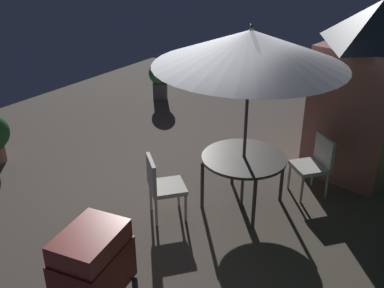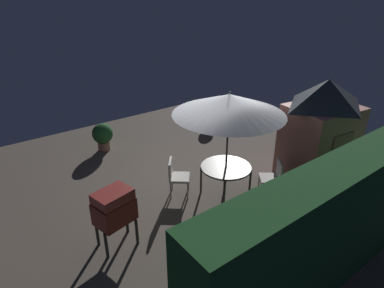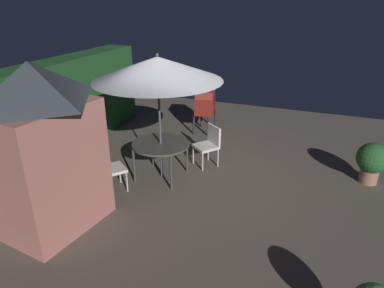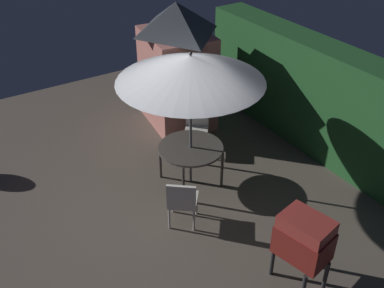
{
  "view_description": "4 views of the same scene",
  "coord_description": "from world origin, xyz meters",
  "px_view_note": "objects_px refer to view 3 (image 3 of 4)",
  "views": [
    {
      "loc": [
        4.71,
        3.34,
        3.65
      ],
      "look_at": [
        0.19,
        0.08,
        0.94
      ],
      "focal_mm": 42.62,
      "sensor_mm": 36.0,
      "label": 1
    },
    {
      "loc": [
        4.44,
        5.5,
        4.48
      ],
      "look_at": [
        0.25,
        -0.03,
        1.2
      ],
      "focal_mm": 30.72,
      "sensor_mm": 36.0,
      "label": 2
    },
    {
      "loc": [
        -5.91,
        -2.22,
        3.53
      ],
      "look_at": [
        -0.16,
        0.01,
        0.84
      ],
      "focal_mm": 32.1,
      "sensor_mm": 36.0,
      "label": 3
    },
    {
      "loc": [
        5.51,
        -2.92,
        5.24
      ],
      "look_at": [
        0.07,
        0.54,
        1.02
      ],
      "focal_mm": 42.64,
      "sensor_mm": 36.0,
      "label": 4
    }
  ],
  "objects_px": {
    "garden_shed": "(43,148)",
    "potted_plant_by_shed": "(372,160)",
    "chair_far_side": "(209,143)",
    "patio_table": "(161,146)",
    "patio_umbrella": "(158,69)",
    "bbq_grill": "(205,102)",
    "chair_near_shed": "(108,167)"
  },
  "relations": [
    {
      "from": "bbq_grill",
      "to": "chair_far_side",
      "type": "xyz_separation_m",
      "value": [
        -1.89,
        -0.76,
        -0.33
      ]
    },
    {
      "from": "patio_table",
      "to": "chair_near_shed",
      "type": "relative_size",
      "value": 1.3
    },
    {
      "from": "patio_table",
      "to": "patio_umbrella",
      "type": "relative_size",
      "value": 0.46
    },
    {
      "from": "bbq_grill",
      "to": "patio_umbrella",
      "type": "bearing_deg",
      "value": -179.53
    },
    {
      "from": "patio_umbrella",
      "to": "potted_plant_by_shed",
      "type": "bearing_deg",
      "value": -71.89
    },
    {
      "from": "chair_far_side",
      "to": "potted_plant_by_shed",
      "type": "height_order",
      "value": "chair_far_side"
    },
    {
      "from": "chair_far_side",
      "to": "potted_plant_by_shed",
      "type": "distance_m",
      "value": 3.33
    },
    {
      "from": "patio_table",
      "to": "patio_umbrella",
      "type": "bearing_deg",
      "value": -82.87
    },
    {
      "from": "patio_umbrella",
      "to": "chair_near_shed",
      "type": "height_order",
      "value": "patio_umbrella"
    },
    {
      "from": "patio_table",
      "to": "bbq_grill",
      "type": "xyz_separation_m",
      "value": [
        2.8,
        0.02,
        0.15
      ]
    },
    {
      "from": "garden_shed",
      "to": "chair_far_side",
      "type": "xyz_separation_m",
      "value": [
        2.98,
        -1.7,
        -0.85
      ]
    },
    {
      "from": "bbq_grill",
      "to": "potted_plant_by_shed",
      "type": "distance_m",
      "value": 4.33
    },
    {
      "from": "garden_shed",
      "to": "chair_far_side",
      "type": "distance_m",
      "value": 3.54
    },
    {
      "from": "garden_shed",
      "to": "potted_plant_by_shed",
      "type": "relative_size",
      "value": 3.15
    },
    {
      "from": "potted_plant_by_shed",
      "to": "bbq_grill",
      "type": "bearing_deg",
      "value": 69.96
    },
    {
      "from": "patio_umbrella",
      "to": "potted_plant_by_shed",
      "type": "height_order",
      "value": "patio_umbrella"
    },
    {
      "from": "chair_near_shed",
      "to": "chair_far_side",
      "type": "bearing_deg",
      "value": -38.64
    },
    {
      "from": "chair_far_side",
      "to": "patio_umbrella",
      "type": "bearing_deg",
      "value": 141.13
    },
    {
      "from": "garden_shed",
      "to": "potted_plant_by_shed",
      "type": "bearing_deg",
      "value": -55.85
    },
    {
      "from": "chair_near_shed",
      "to": "chair_far_side",
      "type": "distance_m",
      "value": 2.29
    },
    {
      "from": "patio_umbrella",
      "to": "potted_plant_by_shed",
      "type": "xyz_separation_m",
      "value": [
        1.32,
        -4.03,
        -1.78
      ]
    },
    {
      "from": "chair_near_shed",
      "to": "garden_shed",
      "type": "bearing_deg",
      "value": 167.17
    },
    {
      "from": "patio_table",
      "to": "patio_umbrella",
      "type": "height_order",
      "value": "patio_umbrella"
    },
    {
      "from": "garden_shed",
      "to": "bbq_grill",
      "type": "distance_m",
      "value": 4.99
    },
    {
      "from": "garden_shed",
      "to": "potted_plant_by_shed",
      "type": "height_order",
      "value": "garden_shed"
    },
    {
      "from": "bbq_grill",
      "to": "chair_near_shed",
      "type": "distance_m",
      "value": 3.76
    },
    {
      "from": "garden_shed",
      "to": "chair_near_shed",
      "type": "height_order",
      "value": "garden_shed"
    },
    {
      "from": "bbq_grill",
      "to": "chair_far_side",
      "type": "distance_m",
      "value": 2.06
    },
    {
      "from": "patio_umbrella",
      "to": "chair_far_side",
      "type": "bearing_deg",
      "value": -38.87
    },
    {
      "from": "chair_far_side",
      "to": "potted_plant_by_shed",
      "type": "relative_size",
      "value": 1.05
    },
    {
      "from": "garden_shed",
      "to": "patio_umbrella",
      "type": "relative_size",
      "value": 1.05
    },
    {
      "from": "patio_table",
      "to": "potted_plant_by_shed",
      "type": "xyz_separation_m",
      "value": [
        1.32,
        -4.03,
        -0.21
      ]
    }
  ]
}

